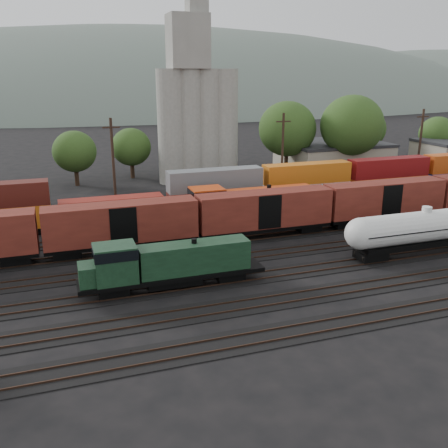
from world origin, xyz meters
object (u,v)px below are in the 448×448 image
object	(u,v)px
green_locomotive	(163,264)
orange_locomotive	(244,204)
tank_car_a	(425,228)
grain_silo	(197,112)

from	to	relation	value
green_locomotive	orange_locomotive	size ratio (longest dim) A/B	0.85
tank_car_a	orange_locomotive	world-z (taller)	tank_car_a
grain_silo	green_locomotive	bearing A→B (deg)	-109.80
tank_car_a	orange_locomotive	distance (m)	20.06
tank_car_a	orange_locomotive	size ratio (longest dim) A/B	0.96
green_locomotive	orange_locomotive	distance (m)	19.86
tank_car_a	grain_silo	size ratio (longest dim) A/B	0.61
tank_car_a	grain_silo	bearing A→B (deg)	105.77
green_locomotive	orange_locomotive	world-z (taller)	orange_locomotive
tank_car_a	grain_silo	xyz separation A→B (m)	(-11.58, 41.00, 8.50)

